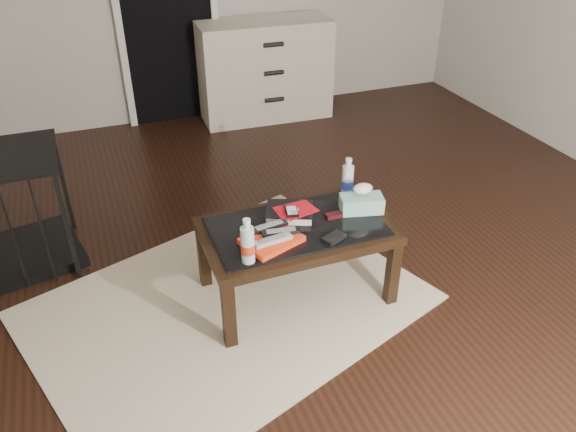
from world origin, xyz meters
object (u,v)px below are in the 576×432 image
at_px(coffee_table, 296,235).
at_px(tissue_box, 361,204).
at_px(water_bottle_left, 248,241).
at_px(water_bottle_right, 348,177).
at_px(textbook, 290,212).
at_px(dresser, 265,70).

height_order(coffee_table, tissue_box, tissue_box).
height_order(coffee_table, water_bottle_left, water_bottle_left).
distance_m(coffee_table, water_bottle_left, 0.43).
distance_m(coffee_table, water_bottle_right, 0.47).
distance_m(textbook, water_bottle_left, 0.47).
bearing_deg(water_bottle_right, water_bottle_left, -151.04).
distance_m(textbook, water_bottle_right, 0.41).
xyz_separation_m(coffee_table, textbook, (0.00, 0.10, 0.09)).
xyz_separation_m(water_bottle_right, tissue_box, (0.00, -0.18, -0.07)).
bearing_deg(water_bottle_right, tissue_box, -89.54).
bearing_deg(tissue_box, dresser, 97.15).
relative_size(dresser, tissue_box, 5.30).
bearing_deg(dresser, water_bottle_left, -108.09).
bearing_deg(water_bottle_left, coffee_table, 32.10).
distance_m(coffee_table, textbook, 0.14).
distance_m(water_bottle_left, tissue_box, 0.76).
bearing_deg(textbook, dresser, 97.52).
height_order(coffee_table, dresser, dresser).
xyz_separation_m(coffee_table, tissue_box, (0.39, 0.01, 0.11)).
height_order(textbook, water_bottle_right, water_bottle_right).
bearing_deg(coffee_table, dresser, 74.73).
bearing_deg(textbook, coffee_table, -66.63).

